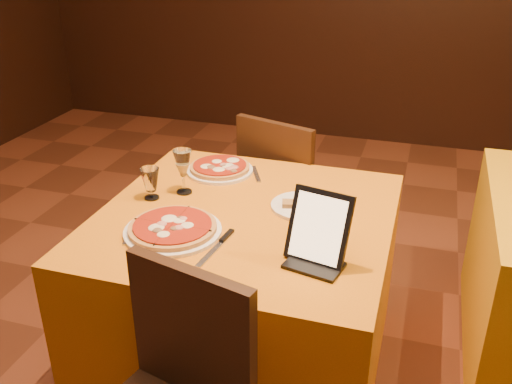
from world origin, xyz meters
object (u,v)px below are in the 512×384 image
(wine_glass, at_px, (183,171))
(tablet, at_px, (319,227))
(chair_main_far, at_px, (293,195))
(water_glass, at_px, (151,184))
(main_table, at_px, (246,295))
(pizza_far, at_px, (220,169))
(pizza_near, at_px, (173,229))

(wine_glass, height_order, tablet, tablet)
(wine_glass, bearing_deg, chair_main_far, 66.87)
(water_glass, bearing_deg, main_table, -2.46)
(pizza_far, relative_size, tablet, 1.21)
(main_table, height_order, pizza_far, pizza_far)
(wine_glass, relative_size, water_glass, 1.46)
(wine_glass, xyz_separation_m, water_glass, (-0.10, -0.09, -0.03))
(pizza_near, height_order, tablet, tablet)
(water_glass, distance_m, tablet, 0.77)
(water_glass, bearing_deg, pizza_near, -49.12)
(chair_main_far, bearing_deg, main_table, 107.96)
(pizza_far, bearing_deg, water_glass, -116.99)
(pizza_far, xyz_separation_m, water_glass, (-0.17, -0.33, 0.05))
(chair_main_far, distance_m, water_glass, 0.95)
(main_table, relative_size, wine_glass, 5.79)
(main_table, height_order, tablet, tablet)
(pizza_far, bearing_deg, chair_main_far, 62.91)
(pizza_near, bearing_deg, tablet, -1.90)
(pizza_near, bearing_deg, chair_main_far, 78.74)
(main_table, xyz_separation_m, wine_glass, (-0.30, 0.11, 0.47))
(wine_glass, bearing_deg, pizza_near, -73.29)
(main_table, bearing_deg, water_glass, 177.54)
(pizza_near, bearing_deg, main_table, 46.42)
(chair_main_far, distance_m, pizza_far, 0.60)
(pizza_near, xyz_separation_m, wine_glass, (-0.10, 0.32, 0.08))
(wine_glass, relative_size, tablet, 0.78)
(pizza_far, height_order, tablet, tablet)
(pizza_far, xyz_separation_m, tablet, (0.56, -0.58, 0.10))
(chair_main_far, relative_size, tablet, 3.73)
(main_table, height_order, water_glass, water_glass)
(chair_main_far, xyz_separation_m, wine_glass, (-0.30, -0.70, 0.39))
(main_table, bearing_deg, tablet, -35.09)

